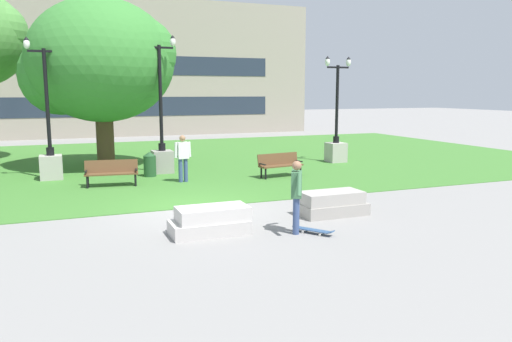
{
  "coord_description": "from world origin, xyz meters",
  "views": [
    {
      "loc": [
        -3.5,
        -13.53,
        3.28
      ],
      "look_at": [
        1.31,
        -1.4,
        1.2
      ],
      "focal_mm": 35.0,
      "sensor_mm": 36.0,
      "label": 1
    }
  ],
  "objects_px": {
    "lamp_post_right": "(162,146)",
    "park_bench_near_left": "(111,171)",
    "person_skateboarder": "(296,193)",
    "park_bench_far_left": "(280,163)",
    "trash_bin": "(150,164)",
    "concrete_block_center": "(211,221)",
    "lamp_post_center": "(50,151)",
    "lamp_post_left": "(336,141)",
    "skateboard": "(313,230)",
    "person_bystander_near_lawn": "(183,156)",
    "concrete_block_left": "(332,204)"
  },
  "relations": [
    {
      "from": "lamp_post_right",
      "to": "park_bench_near_left",
      "type": "bearing_deg",
      "value": -134.77
    },
    {
      "from": "person_skateboarder",
      "to": "lamp_post_right",
      "type": "distance_m",
      "value": 9.93
    },
    {
      "from": "park_bench_far_left",
      "to": "person_skateboarder",
      "type": "bearing_deg",
      "value": -111.48
    },
    {
      "from": "trash_bin",
      "to": "concrete_block_center",
      "type": "bearing_deg",
      "value": -90.33
    },
    {
      "from": "park_bench_near_left",
      "to": "lamp_post_center",
      "type": "distance_m",
      "value": 3.05
    },
    {
      "from": "park_bench_near_left",
      "to": "lamp_post_right",
      "type": "xyz_separation_m",
      "value": [
        2.22,
        2.23,
        0.58
      ]
    },
    {
      "from": "lamp_post_left",
      "to": "park_bench_far_left",
      "type": "bearing_deg",
      "value": -146.0
    },
    {
      "from": "lamp_post_left",
      "to": "trash_bin",
      "type": "bearing_deg",
      "value": -174.34
    },
    {
      "from": "park_bench_near_left",
      "to": "lamp_post_right",
      "type": "relative_size",
      "value": 0.34
    },
    {
      "from": "lamp_post_left",
      "to": "trash_bin",
      "type": "height_order",
      "value": "lamp_post_left"
    },
    {
      "from": "skateboard",
      "to": "lamp_post_right",
      "type": "distance_m",
      "value": 10.22
    },
    {
      "from": "skateboard",
      "to": "person_bystander_near_lawn",
      "type": "distance_m",
      "value": 7.81
    },
    {
      "from": "lamp_post_right",
      "to": "trash_bin",
      "type": "bearing_deg",
      "value": -131.51
    },
    {
      "from": "concrete_block_center",
      "to": "lamp_post_center",
      "type": "distance_m",
      "value": 9.89
    },
    {
      "from": "person_skateboarder",
      "to": "trash_bin",
      "type": "bearing_deg",
      "value": 101.3
    },
    {
      "from": "lamp_post_right",
      "to": "lamp_post_center",
      "type": "distance_m",
      "value": 4.19
    },
    {
      "from": "lamp_post_left",
      "to": "lamp_post_center",
      "type": "relative_size",
      "value": 0.93
    },
    {
      "from": "concrete_block_center",
      "to": "park_bench_near_left",
      "type": "relative_size",
      "value": 0.98
    },
    {
      "from": "lamp_post_left",
      "to": "lamp_post_center",
      "type": "distance_m",
      "value": 12.37
    },
    {
      "from": "skateboard",
      "to": "park_bench_far_left",
      "type": "xyz_separation_m",
      "value": [
        2.49,
        7.42,
        0.45
      ]
    },
    {
      "from": "concrete_block_left",
      "to": "lamp_post_left",
      "type": "relative_size",
      "value": 0.37
    },
    {
      "from": "concrete_block_center",
      "to": "park_bench_far_left",
      "type": "bearing_deg",
      "value": 54.22
    },
    {
      "from": "concrete_block_left",
      "to": "park_bench_far_left",
      "type": "xyz_separation_m",
      "value": [
        1.17,
        6.0,
        0.23
      ]
    },
    {
      "from": "concrete_block_left",
      "to": "lamp_post_left",
      "type": "xyz_separation_m",
      "value": [
        5.31,
        8.8,
        0.7
      ]
    },
    {
      "from": "concrete_block_center",
      "to": "trash_bin",
      "type": "relative_size",
      "value": 1.9
    },
    {
      "from": "concrete_block_center",
      "to": "concrete_block_left",
      "type": "xyz_separation_m",
      "value": [
        3.55,
        0.54,
        0.0
      ]
    },
    {
      "from": "person_skateboarder",
      "to": "lamp_post_right",
      "type": "height_order",
      "value": "lamp_post_right"
    },
    {
      "from": "concrete_block_center",
      "to": "concrete_block_left",
      "type": "relative_size",
      "value": 1.01
    },
    {
      "from": "person_skateboarder",
      "to": "concrete_block_center",
      "type": "bearing_deg",
      "value": 160.19
    },
    {
      "from": "park_bench_near_left",
      "to": "trash_bin",
      "type": "relative_size",
      "value": 1.93
    },
    {
      "from": "concrete_block_center",
      "to": "person_skateboarder",
      "type": "height_order",
      "value": "person_skateboarder"
    },
    {
      "from": "park_bench_far_left",
      "to": "person_bystander_near_lawn",
      "type": "xyz_separation_m",
      "value": [
        -3.75,
        0.25,
        0.44
      ]
    },
    {
      "from": "lamp_post_right",
      "to": "person_bystander_near_lawn",
      "type": "height_order",
      "value": "lamp_post_right"
    },
    {
      "from": "lamp_post_center",
      "to": "concrete_block_left",
      "type": "bearing_deg",
      "value": -50.86
    },
    {
      "from": "person_bystander_near_lawn",
      "to": "trash_bin",
      "type": "bearing_deg",
      "value": 118.65
    },
    {
      "from": "skateboard",
      "to": "lamp_post_right",
      "type": "relative_size",
      "value": 0.17
    },
    {
      "from": "park_bench_far_left",
      "to": "trash_bin",
      "type": "relative_size",
      "value": 1.94
    },
    {
      "from": "park_bench_far_left",
      "to": "trash_bin",
      "type": "xyz_separation_m",
      "value": [
        -4.67,
        1.92,
        -0.04
      ]
    },
    {
      "from": "lamp_post_right",
      "to": "skateboard",
      "type": "bearing_deg",
      "value": -81.25
    },
    {
      "from": "park_bench_far_left",
      "to": "lamp_post_right",
      "type": "distance_m",
      "value": 4.86
    },
    {
      "from": "park_bench_far_left",
      "to": "person_bystander_near_lawn",
      "type": "relative_size",
      "value": 1.09
    },
    {
      "from": "concrete_block_left",
      "to": "person_bystander_near_lawn",
      "type": "distance_m",
      "value": 6.79
    },
    {
      "from": "lamp_post_left",
      "to": "person_bystander_near_lawn",
      "type": "xyz_separation_m",
      "value": [
        -7.9,
        -2.55,
        -0.03
      ]
    },
    {
      "from": "concrete_block_left",
      "to": "lamp_post_right",
      "type": "xyz_separation_m",
      "value": [
        -2.87,
        8.64,
        0.81
      ]
    },
    {
      "from": "concrete_block_center",
      "to": "person_skateboarder",
      "type": "distance_m",
      "value": 2.1
    },
    {
      "from": "skateboard",
      "to": "park_bench_near_left",
      "type": "distance_m",
      "value": 8.69
    },
    {
      "from": "person_skateboarder",
      "to": "lamp_post_right",
      "type": "bearing_deg",
      "value": 96.93
    },
    {
      "from": "concrete_block_center",
      "to": "park_bench_near_left",
      "type": "bearing_deg",
      "value": 102.49
    },
    {
      "from": "concrete_block_left",
      "to": "person_bystander_near_lawn",
      "type": "bearing_deg",
      "value": 112.47
    },
    {
      "from": "skateboard",
      "to": "lamp_post_center",
      "type": "distance_m",
      "value": 11.64
    }
  ]
}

